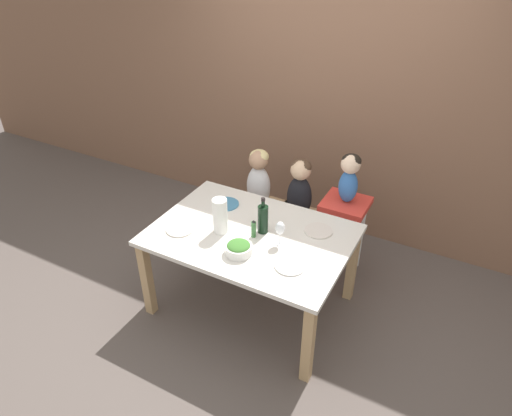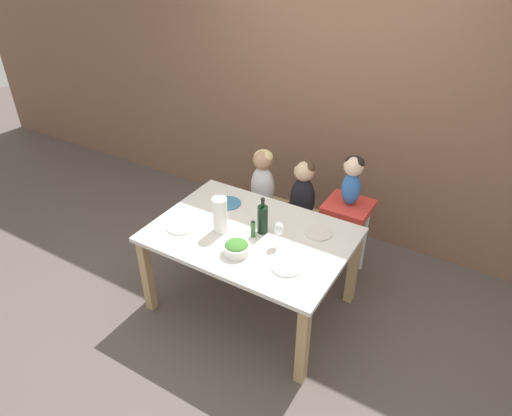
% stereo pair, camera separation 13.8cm
% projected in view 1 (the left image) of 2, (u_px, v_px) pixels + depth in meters
% --- Properties ---
extents(ground_plane, '(14.00, 14.00, 0.00)m').
position_uv_depth(ground_plane, '(252.00, 303.00, 3.80)').
color(ground_plane, '#564C47').
extents(wall_back, '(10.00, 0.06, 2.70)m').
position_uv_depth(wall_back, '(327.00, 95.00, 4.14)').
color(wall_back, brown).
rests_on(wall_back, ground_plane).
extents(dining_table, '(1.47, 1.03, 0.72)m').
position_uv_depth(dining_table, '(251.00, 243.00, 3.46)').
color(dining_table, silver).
rests_on(dining_table, ground_plane).
extents(chair_far_left, '(0.44, 0.42, 0.44)m').
position_uv_depth(chair_far_left, '(258.00, 211.00, 4.29)').
color(chair_far_left, silver).
rests_on(chair_far_left, ground_plane).
extents(chair_far_center, '(0.44, 0.42, 0.44)m').
position_uv_depth(chair_far_center, '(298.00, 223.00, 4.13)').
color(chair_far_center, silver).
rests_on(chair_far_center, ground_plane).
extents(chair_right_highchair, '(0.37, 0.36, 0.73)m').
position_uv_depth(chair_right_highchair, '(344.00, 216.00, 3.86)').
color(chair_right_highchair, silver).
rests_on(chair_right_highchair, ground_plane).
extents(person_child_left, '(0.22, 0.18, 0.56)m').
position_uv_depth(person_child_left, '(259.00, 177.00, 4.09)').
color(person_child_left, silver).
rests_on(person_child_left, chair_far_left).
extents(person_child_center, '(0.22, 0.18, 0.56)m').
position_uv_depth(person_child_center, '(300.00, 188.00, 3.93)').
color(person_child_center, black).
rests_on(person_child_center, chair_far_center).
extents(person_baby_right, '(0.16, 0.16, 0.43)m').
position_uv_depth(person_baby_right, '(350.00, 174.00, 3.64)').
color(person_baby_right, '#3366B2').
rests_on(person_baby_right, chair_right_highchair).
extents(wine_bottle, '(0.08, 0.08, 0.30)m').
position_uv_depth(wine_bottle, '(263.00, 219.00, 3.36)').
color(wine_bottle, black).
rests_on(wine_bottle, dining_table).
extents(paper_towel_roll, '(0.11, 0.11, 0.28)m').
position_uv_depth(paper_towel_roll, '(220.00, 216.00, 3.35)').
color(paper_towel_roll, white).
rests_on(paper_towel_roll, dining_table).
extents(wine_glass_near, '(0.07, 0.07, 0.19)m').
position_uv_depth(wine_glass_near, '(280.00, 229.00, 3.22)').
color(wine_glass_near, white).
rests_on(wine_glass_near, dining_table).
extents(salad_bowl_large, '(0.19, 0.19, 0.09)m').
position_uv_depth(salad_bowl_large, '(239.00, 248.00, 3.18)').
color(salad_bowl_large, white).
rests_on(salad_bowl_large, dining_table).
extents(dinner_plate_front_left, '(0.21, 0.21, 0.01)m').
position_uv_depth(dinner_plate_front_left, '(180.00, 229.00, 3.44)').
color(dinner_plate_front_left, silver).
rests_on(dinner_plate_front_left, dining_table).
extents(dinner_plate_back_left, '(0.21, 0.21, 0.01)m').
position_uv_depth(dinner_plate_back_left, '(226.00, 204.00, 3.74)').
color(dinner_plate_back_left, teal).
rests_on(dinner_plate_back_left, dining_table).
extents(dinner_plate_back_right, '(0.21, 0.21, 0.01)m').
position_uv_depth(dinner_plate_back_right, '(318.00, 231.00, 3.42)').
color(dinner_plate_back_right, silver).
rests_on(dinner_plate_back_right, dining_table).
extents(dinner_plate_front_right, '(0.21, 0.21, 0.01)m').
position_uv_depth(dinner_plate_front_right, '(290.00, 266.00, 3.08)').
color(dinner_plate_front_right, silver).
rests_on(dinner_plate_front_right, dining_table).
extents(condiment_bottle_hot_sauce, '(0.04, 0.04, 0.15)m').
position_uv_depth(condiment_bottle_hot_sauce, '(254.00, 229.00, 3.34)').
color(condiment_bottle_hot_sauce, '#336633').
rests_on(condiment_bottle_hot_sauce, dining_table).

